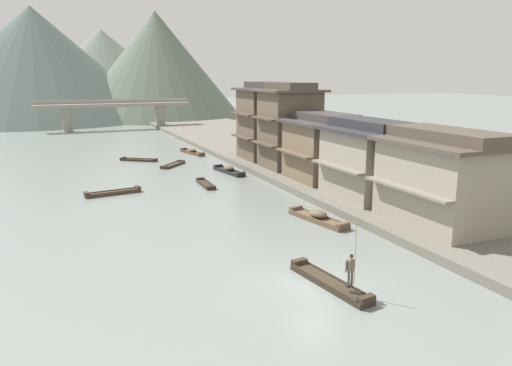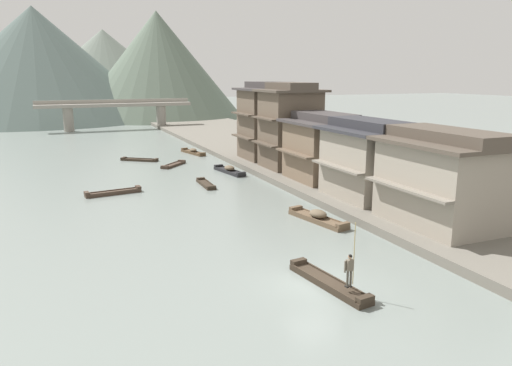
# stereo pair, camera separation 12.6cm
# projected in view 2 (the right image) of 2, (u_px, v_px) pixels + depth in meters

# --- Properties ---
(ground_plane) EXTENTS (400.00, 400.00, 0.00)m
(ground_plane) POSITION_uv_depth(u_px,v_px,m) (312.00, 283.00, 23.70)
(ground_plane) COLOR gray
(riverbank_right) EXTENTS (18.00, 110.00, 0.57)m
(riverbank_right) POSITION_uv_depth(u_px,v_px,m) (309.00, 160.00, 56.82)
(riverbank_right) COLOR #6B665B
(riverbank_right) RESTS_ON ground
(boat_foreground_poled) EXTENTS (1.66, 5.45, 0.51)m
(boat_foreground_poled) POSITION_uv_depth(u_px,v_px,m) (329.00, 283.00, 23.37)
(boat_foreground_poled) COLOR #33281E
(boat_foreground_poled) RESTS_ON ground
(boatman_person) EXTENTS (0.57, 0.27, 3.04)m
(boatman_person) POSITION_uv_depth(u_px,v_px,m) (350.00, 266.00, 21.89)
(boatman_person) COLOR black
(boatman_person) RESTS_ON boat_foreground_poled
(boat_moored_nearest) EXTENTS (2.13, 5.41, 0.84)m
(boat_moored_nearest) POSITION_uv_depth(u_px,v_px,m) (318.00, 218.00, 33.68)
(boat_moored_nearest) COLOR brown
(boat_moored_nearest) RESTS_ON ground
(boat_moored_second) EXTENTS (3.53, 3.73, 0.36)m
(boat_moored_second) POSITION_uv_depth(u_px,v_px,m) (174.00, 165.00, 54.40)
(boat_moored_second) COLOR #423328
(boat_moored_second) RESTS_ON ground
(boat_moored_third) EXTENTS (2.05, 5.31, 0.72)m
(boat_moored_third) POSITION_uv_depth(u_px,v_px,m) (193.00, 152.00, 62.81)
(boat_moored_third) COLOR brown
(boat_moored_third) RESTS_ON ground
(boat_moored_far) EXTENTS (1.87, 5.33, 0.78)m
(boat_moored_far) POSITION_uv_depth(u_px,v_px,m) (229.00, 170.00, 50.49)
(boat_moored_far) COLOR #232326
(boat_moored_far) RESTS_ON ground
(boat_midriver_drifting) EXTENTS (4.22, 3.53, 0.35)m
(boat_midriver_drifting) POSITION_uv_depth(u_px,v_px,m) (139.00, 160.00, 57.67)
(boat_midriver_drifting) COLOR #33281E
(boat_midriver_drifting) RESTS_ON ground
(boat_midriver_upstream) EXTENTS (0.99, 4.15, 0.37)m
(boat_midriver_upstream) POSITION_uv_depth(u_px,v_px,m) (206.00, 184.00, 44.75)
(boat_midriver_upstream) COLOR #33281E
(boat_midriver_upstream) RESTS_ON ground
(boat_upstream_distant) EXTENTS (4.82, 1.47, 0.49)m
(boat_upstream_distant) POSITION_uv_depth(u_px,v_px,m) (113.00, 193.00, 41.38)
(boat_upstream_distant) COLOR #423328
(boat_upstream_distant) RESTS_ON ground
(house_waterfront_nearest) EXTENTS (6.82, 8.28, 6.14)m
(house_waterfront_nearest) POSITION_uv_depth(u_px,v_px,m) (445.00, 179.00, 30.78)
(house_waterfront_nearest) COLOR gray
(house_waterfront_nearest) RESTS_ON riverbank_right
(house_waterfront_second) EXTENTS (6.10, 7.34, 6.14)m
(house_waterfront_second) POSITION_uv_depth(u_px,v_px,m) (367.00, 159.00, 37.72)
(house_waterfront_second) COLOR gray
(house_waterfront_second) RESTS_ON riverbank_right
(house_waterfront_tall) EXTENTS (6.61, 6.97, 6.14)m
(house_waterfront_tall) POSITION_uv_depth(u_px,v_px,m) (323.00, 147.00, 44.26)
(house_waterfront_tall) COLOR #75604C
(house_waterfront_tall) RESTS_ON riverbank_right
(house_waterfront_narrow) EXTENTS (6.31, 6.01, 8.74)m
(house_waterfront_narrow) POSITION_uv_depth(u_px,v_px,m) (290.00, 126.00, 49.81)
(house_waterfront_narrow) COLOR brown
(house_waterfront_narrow) RESTS_ON riverbank_right
(house_waterfront_far) EXTENTS (7.02, 6.25, 8.74)m
(house_waterfront_far) POSITION_uv_depth(u_px,v_px,m) (269.00, 121.00, 55.43)
(house_waterfront_far) COLOR brown
(house_waterfront_far) RESTS_ON riverbank_right
(stone_bridge) EXTENTS (28.22, 2.40, 5.58)m
(stone_bridge) POSITION_uv_depth(u_px,v_px,m) (116.00, 110.00, 90.22)
(stone_bridge) COLOR gray
(stone_bridge) RESTS_ON ground
(hill_far_west) EXTENTS (40.53, 40.53, 24.87)m
(hill_far_west) POSITION_uv_depth(u_px,v_px,m) (158.00, 65.00, 115.24)
(hill_far_west) COLOR #5B6B5B
(hill_far_west) RESTS_ON ground
(hill_far_centre) EXTENTS (56.66, 56.66, 25.37)m
(hill_far_centre) POSITION_uv_depth(u_px,v_px,m) (36.00, 63.00, 110.73)
(hill_far_centre) COLOR #4C5B56
(hill_far_centre) RESTS_ON ground
(hill_far_east) EXTENTS (55.65, 55.65, 23.09)m
(hill_far_east) POSITION_uv_depth(u_px,v_px,m) (105.00, 70.00, 141.87)
(hill_far_east) COLOR slate
(hill_far_east) RESTS_ON ground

